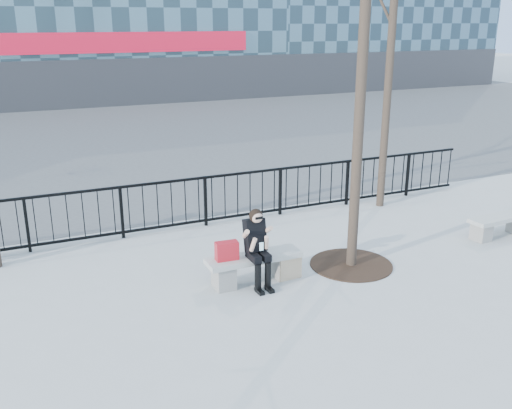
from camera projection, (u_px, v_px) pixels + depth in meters
name	position (u px, v px, depth m)	size (l,w,h in m)	color
ground	(254.00, 282.00, 9.75)	(120.00, 120.00, 0.00)	#A09F9B
street_surface	(101.00, 132.00, 22.75)	(60.00, 23.00, 0.01)	#474747
railing	(197.00, 202.00, 12.18)	(14.00, 0.06, 1.10)	black
tree_grate	(351.00, 264.00, 10.40)	(1.50, 1.50, 0.02)	black
bench_main	(254.00, 265.00, 9.66)	(1.65, 0.46, 0.49)	slate
bench_second	(500.00, 224.00, 11.71)	(1.52, 0.42, 0.45)	slate
seated_woman	(258.00, 249.00, 9.41)	(0.50, 0.64, 1.34)	black
handbag	(227.00, 251.00, 9.38)	(0.38, 0.18, 0.31)	#B41620
shopping_bag	(289.00, 268.00, 9.82)	(0.42, 0.16, 0.40)	#C8AD8D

